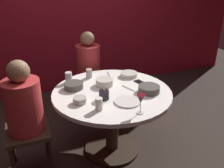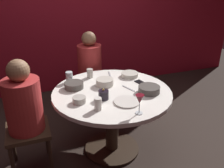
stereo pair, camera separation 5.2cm
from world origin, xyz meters
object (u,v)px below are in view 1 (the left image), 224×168
(seated_diner_back, at_px, (88,65))
(bowl_rice_portion, at_px, (129,74))
(dining_table, at_px, (112,106))
(wine_glass, at_px, (141,100))
(dinner_plate, at_px, (127,101))
(seated_diner_left, at_px, (24,107))
(candle_holder, at_px, (104,95))
(cell_phone, at_px, (140,82))
(cup_near_candle, at_px, (69,77))
(cup_by_right_diner, at_px, (89,73))
(bowl_serving_large, at_px, (104,82))
(bowl_small_white, at_px, (74,86))
(bowl_sauce_side, at_px, (80,100))
(cup_by_left_diner, at_px, (99,104))
(bowl_salad_center, at_px, (149,89))

(seated_diner_back, bearing_deg, bowl_rice_portion, 29.50)
(dining_table, xyz_separation_m, wine_glass, (0.07, -0.48, 0.30))
(seated_diner_back, xyz_separation_m, dinner_plate, (0.05, -1.13, 0.02))
(seated_diner_left, bearing_deg, candle_holder, -10.40)
(cell_phone, xyz_separation_m, bowl_rice_portion, (-0.04, 0.21, 0.02))
(cup_near_candle, bearing_deg, cup_by_right_diner, 11.69)
(seated_diner_left, height_order, bowl_rice_portion, seated_diner_left)
(candle_holder, relative_size, bowl_serving_large, 0.60)
(dinner_plate, bearing_deg, cell_phone, 48.88)
(seated_diner_left, bearing_deg, cup_near_candle, 36.95)
(bowl_small_white, distance_m, bowl_sauce_side, 0.33)
(wine_glass, relative_size, cup_by_left_diner, 1.55)
(dinner_plate, relative_size, bowl_small_white, 1.25)
(cup_near_candle, bearing_deg, bowl_salad_center, -36.60)
(wine_glass, distance_m, dinner_plate, 0.25)
(dinner_plate, height_order, cup_by_left_diner, cup_by_left_diner)
(dinner_plate, bearing_deg, wine_glass, -84.47)
(bowl_serving_large, xyz_separation_m, bowl_rice_portion, (0.35, 0.14, -0.01))
(wine_glass, height_order, bowl_sauce_side, wine_glass)
(cell_phone, distance_m, cup_by_left_diner, 0.72)
(seated_diner_left, bearing_deg, bowl_rice_portion, 14.20)
(cell_phone, xyz_separation_m, bowl_salad_center, (-0.02, -0.24, 0.03))
(dining_table, relative_size, cup_by_left_diner, 10.65)
(cell_phone, distance_m, bowl_sauce_side, 0.76)
(dining_table, relative_size, cell_phone, 8.61)
(bowl_serving_large, bearing_deg, bowl_small_white, 172.65)
(cup_near_candle, xyz_separation_m, cup_by_right_diner, (0.24, 0.05, -0.01))
(seated_diner_left, height_order, bowl_serving_large, seated_diner_left)
(bowl_sauce_side, xyz_separation_m, cup_by_left_diner, (0.13, -0.18, 0.03))
(cell_phone, bearing_deg, bowl_rice_portion, -93.61)
(dining_table, bearing_deg, seated_diner_left, 180.00)
(bowl_small_white, distance_m, cup_near_candle, 0.17)
(seated_diner_back, height_order, bowl_rice_portion, seated_diner_back)
(cup_by_right_diner, bearing_deg, bowl_salad_center, -51.38)
(dinner_plate, relative_size, cell_phone, 1.77)
(seated_diner_back, relative_size, candle_holder, 10.44)
(bowl_small_white, relative_size, cup_by_left_diner, 1.74)
(bowl_salad_center, height_order, bowl_rice_portion, bowl_salad_center)
(bowl_serving_large, distance_m, bowl_rice_portion, 0.37)
(bowl_salad_center, bearing_deg, seated_diner_back, 108.50)
(cup_by_left_diner, bearing_deg, seated_diner_back, 78.48)
(bowl_serving_large, xyz_separation_m, cup_by_right_diner, (-0.09, 0.26, 0.02))
(seated_diner_back, bearing_deg, dining_table, 0.00)
(cup_by_right_diner, bearing_deg, bowl_sauce_side, -114.59)
(dining_table, bearing_deg, seated_diner_back, 90.00)
(wine_glass, relative_size, bowl_sauce_side, 1.41)
(cell_phone, distance_m, bowl_salad_center, 0.24)
(cup_by_right_diner, bearing_deg, cell_phone, -34.70)
(wine_glass, xyz_separation_m, bowl_serving_large, (-0.10, 0.65, -0.09))
(candle_holder, height_order, cup_by_left_diner, cup_by_left_diner)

